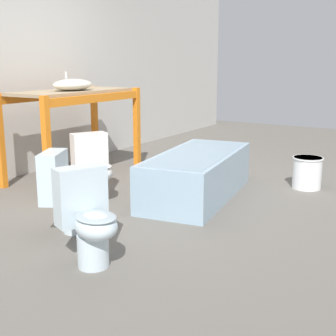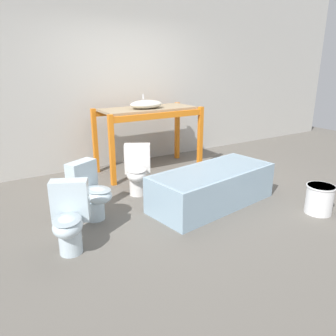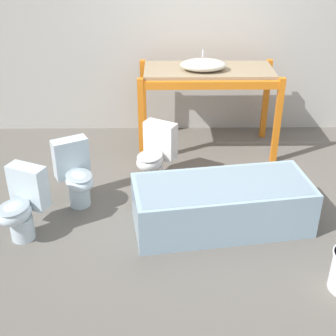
{
  "view_description": "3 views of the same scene",
  "coord_description": "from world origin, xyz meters",
  "px_view_note": "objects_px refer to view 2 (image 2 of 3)",
  "views": [
    {
      "loc": [
        -4.02,
        -2.68,
        1.4
      ],
      "look_at": [
        -0.55,
        -0.56,
        0.45
      ],
      "focal_mm": 50.0,
      "sensor_mm": 36.0,
      "label": 1
    },
    {
      "loc": [
        -2.37,
        -3.51,
        1.75
      ],
      "look_at": [
        -0.46,
        -0.4,
        0.57
      ],
      "focal_mm": 35.0,
      "sensor_mm": 36.0,
      "label": 2
    },
    {
      "loc": [
        -0.41,
        -4.21,
        2.71
      ],
      "look_at": [
        -0.37,
        -0.52,
        0.66
      ],
      "focal_mm": 50.0,
      "sensor_mm": 36.0,
      "label": 3
    }
  ],
  "objects_px": {
    "bathtub_main": "(212,185)",
    "toilet_near": "(91,191)",
    "bucket_white": "(319,199)",
    "toilet_far": "(69,218)",
    "toilet_extra": "(137,170)",
    "sink_basin": "(146,104)"
  },
  "relations": [
    {
      "from": "sink_basin",
      "to": "toilet_near",
      "type": "xyz_separation_m",
      "value": [
        -1.36,
        -1.17,
        -0.78
      ]
    },
    {
      "from": "sink_basin",
      "to": "bathtub_main",
      "type": "distance_m",
      "value": 1.81
    },
    {
      "from": "toilet_near",
      "to": "bucket_white",
      "type": "height_order",
      "value": "toilet_near"
    },
    {
      "from": "bathtub_main",
      "to": "toilet_near",
      "type": "height_order",
      "value": "toilet_near"
    },
    {
      "from": "sink_basin",
      "to": "toilet_extra",
      "type": "height_order",
      "value": "sink_basin"
    },
    {
      "from": "toilet_far",
      "to": "bucket_white",
      "type": "relative_size",
      "value": 1.92
    },
    {
      "from": "toilet_near",
      "to": "toilet_extra",
      "type": "xyz_separation_m",
      "value": [
        0.8,
        0.41,
        0.0
      ]
    },
    {
      "from": "toilet_near",
      "to": "bucket_white",
      "type": "xyz_separation_m",
      "value": [
        2.38,
        -1.31,
        -0.16
      ]
    },
    {
      "from": "bathtub_main",
      "to": "toilet_extra",
      "type": "distance_m",
      "value": 1.06
    },
    {
      "from": "bathtub_main",
      "to": "toilet_extra",
      "type": "relative_size",
      "value": 2.59
    },
    {
      "from": "toilet_far",
      "to": "toilet_extra",
      "type": "xyz_separation_m",
      "value": [
        1.2,
        0.97,
        0.0
      ]
    },
    {
      "from": "bathtub_main",
      "to": "toilet_near",
      "type": "distance_m",
      "value": 1.51
    },
    {
      "from": "toilet_near",
      "to": "toilet_far",
      "type": "xyz_separation_m",
      "value": [
        -0.4,
        -0.56,
        0.0
      ]
    },
    {
      "from": "sink_basin",
      "to": "toilet_near",
      "type": "relative_size",
      "value": 0.79
    },
    {
      "from": "toilet_extra",
      "to": "bucket_white",
      "type": "xyz_separation_m",
      "value": [
        1.58,
        -1.72,
        -0.16
      ]
    },
    {
      "from": "toilet_near",
      "to": "toilet_far",
      "type": "height_order",
      "value": "same"
    },
    {
      "from": "bathtub_main",
      "to": "toilet_far",
      "type": "relative_size",
      "value": 2.59
    },
    {
      "from": "toilet_near",
      "to": "toilet_extra",
      "type": "bearing_deg",
      "value": -0.23
    },
    {
      "from": "bathtub_main",
      "to": "bucket_white",
      "type": "relative_size",
      "value": 4.97
    },
    {
      "from": "toilet_extra",
      "to": "sink_basin",
      "type": "bearing_deg",
      "value": 83.08
    },
    {
      "from": "bucket_white",
      "to": "toilet_near",
      "type": "bearing_deg",
      "value": 151.26
    },
    {
      "from": "bucket_white",
      "to": "sink_basin",
      "type": "bearing_deg",
      "value": 112.4
    }
  ]
}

